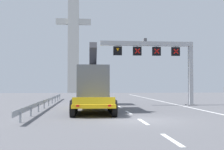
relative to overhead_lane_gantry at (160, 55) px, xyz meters
name	(u,v)px	position (x,y,z in m)	size (l,w,h in m)	color
ground	(143,120)	(-4.15, -11.46, -5.14)	(112.00, 112.00, 0.00)	#5B5B60
lane_markings	(112,102)	(-4.26, 6.28, -5.14)	(0.20, 50.08, 0.01)	silver
edge_line_right	(178,105)	(2.05, 0.54, -5.14)	(0.20, 63.00, 0.01)	silver
overhead_lane_gantry	(160,55)	(0.00, 0.00, 0.00)	(9.72, 0.90, 6.78)	#9EA0A5
heavy_haul_truck_yellow	(92,86)	(-6.86, -2.29, -3.16)	(3.20, 14.10, 5.30)	yellow
guardrail_left	(48,100)	(-11.13, 0.41, -4.58)	(0.13, 27.74, 0.76)	#999EA3
bridge_pylon_distant	(73,34)	(-10.52, 45.75, 10.13)	(9.00, 2.00, 29.77)	#B7B7B2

